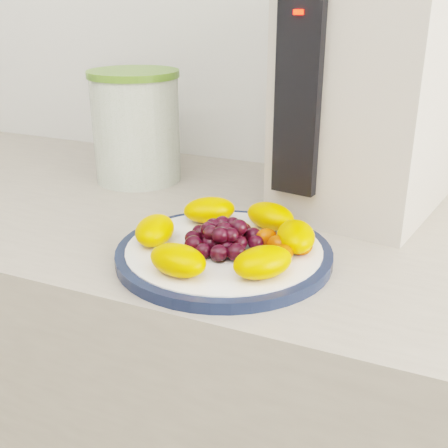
% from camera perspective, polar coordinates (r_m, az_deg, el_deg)
% --- Properties ---
extents(counter, '(3.50, 0.60, 0.90)m').
position_cam_1_polar(counter, '(1.13, 1.22, -20.92)').
color(counter, '#A19686').
rests_on(counter, floor).
extents(plate_rim, '(0.29, 0.29, 0.01)m').
position_cam_1_polar(plate_rim, '(0.74, 0.00, -3.03)').
color(plate_rim, '#131D37').
rests_on(plate_rim, counter).
extents(plate_face, '(0.26, 0.26, 0.02)m').
position_cam_1_polar(plate_face, '(0.74, 0.00, -2.96)').
color(plate_face, white).
rests_on(plate_face, counter).
extents(canister, '(0.16, 0.16, 0.19)m').
position_cam_1_polar(canister, '(1.06, -8.88, 9.43)').
color(canister, '#375919').
rests_on(canister, counter).
extents(canister_lid, '(0.17, 0.17, 0.01)m').
position_cam_1_polar(canister_lid, '(1.04, -9.22, 14.85)').
color(canister_lid, '#537E29').
rests_on(canister_lid, canister).
extents(appliance_body, '(0.26, 0.34, 0.38)m').
position_cam_1_polar(appliance_body, '(0.93, 15.11, 13.20)').
color(appliance_body, beige).
rests_on(appliance_body, counter).
extents(appliance_panel, '(0.07, 0.03, 0.28)m').
position_cam_1_polar(appliance_panel, '(0.80, 7.60, 12.83)').
color(appliance_panel, black).
rests_on(appliance_panel, appliance_body).
extents(appliance_led, '(0.01, 0.01, 0.01)m').
position_cam_1_polar(appliance_led, '(0.78, 7.61, 20.57)').
color(appliance_led, '#FF0C05').
rests_on(appliance_led, appliance_panel).
extents(fruit_plate, '(0.25, 0.25, 0.04)m').
position_cam_1_polar(fruit_plate, '(0.73, 0.63, -1.15)').
color(fruit_plate, '#FF8B00').
rests_on(fruit_plate, plate_face).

